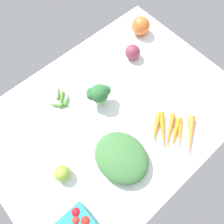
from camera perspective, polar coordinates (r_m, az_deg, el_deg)
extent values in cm
cube|color=white|center=(97.76, 0.00, -0.75)|extent=(104.00, 76.00, 2.00)
sphere|color=#8AA93A|center=(88.16, -12.01, -14.31)|extent=(6.10, 6.10, 6.10)
cone|color=orange|center=(94.31, 10.51, -4.16)|extent=(12.05, 9.38, 2.76)
cone|color=orange|center=(94.72, 12.19, -4.48)|extent=(12.50, 13.38, 2.60)
cone|color=orange|center=(95.28, 13.73, -4.80)|extent=(15.00, 10.63, 2.24)
cone|color=orange|center=(95.55, 15.07, -5.01)|extent=(11.87, 8.02, 2.51)
cone|color=orange|center=(96.08, 16.08, -5.24)|extent=(11.97, 10.33, 2.10)
cone|color=orange|center=(96.59, 18.48, -5.55)|extent=(15.16, 12.28, 2.97)
sphere|color=#843446|center=(110.12, 5.00, 14.27)|extent=(6.86, 6.86, 6.86)
cylinder|color=#9FC77F|center=(97.65, -2.99, 3.06)|extent=(3.78, 3.78, 4.24)
sphere|color=#2F6C36|center=(93.31, -3.14, 4.51)|extent=(7.61, 7.61, 7.61)
sphere|color=#2C6431|center=(93.16, -4.97, 4.10)|extent=(4.11, 4.11, 4.11)
sphere|color=#2B723A|center=(94.57, -1.59, 5.28)|extent=(4.38, 4.38, 4.38)
sphere|color=#286535|center=(93.41, -5.01, 4.67)|extent=(4.21, 4.21, 4.21)
ellipsoid|color=#3D733B|center=(87.25, 2.32, -10.94)|extent=(18.73, 21.69, 6.89)
sphere|color=red|center=(83.84, -8.75, -22.84)|extent=(2.94, 2.94, 2.94)
sphere|color=red|center=(83.61, -6.44, -24.77)|extent=(3.26, 3.26, 3.26)
sphere|color=red|center=(83.49, -8.78, -24.47)|extent=(2.43, 2.43, 2.43)
cone|color=#568B3F|center=(103.62, -12.93, 4.93)|extent=(5.79, 6.65, 1.54)
cone|color=#58892C|center=(100.71, -12.27, 2.38)|extent=(8.20, 8.02, 1.63)
cone|color=#478A32|center=(100.83, -10.78, 3.24)|extent=(6.73, 5.38, 1.91)
cone|color=#53863A|center=(100.50, -13.71, 1.70)|extent=(5.84, 6.09, 1.94)
sphere|color=orange|center=(119.95, 6.97, 20.02)|extent=(8.76, 8.76, 8.76)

